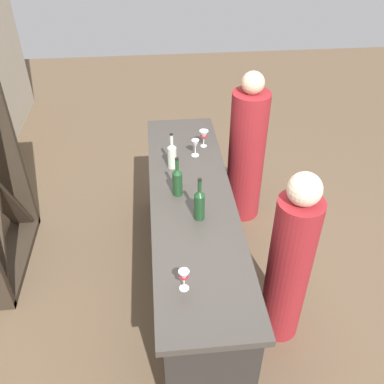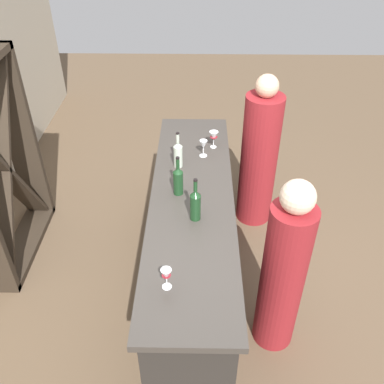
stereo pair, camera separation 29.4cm
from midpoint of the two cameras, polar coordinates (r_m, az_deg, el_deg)
The scene contains 11 objects.
ground_plane at distance 3.86m, azimuth 2.23°, elevation -12.28°, with size 12.00×12.00×0.00m, color brown.
bar_counter at distance 3.50m, azimuth 2.42°, elevation -7.05°, with size 2.54×0.63×0.98m.
wine_rack at distance 3.89m, azimuth -22.66°, elevation 2.70°, with size 1.13×0.28×1.83m.
wine_bottle_leftmost_olive_green at distance 2.92m, azimuth 3.34°, elevation -1.74°, with size 0.08×0.08×0.34m.
wine_bottle_second_left_olive_green at distance 3.15m, azimuth 0.78°, elevation 1.55°, with size 0.08×0.08×0.32m.
wine_bottle_center_clear_pale at distance 3.46m, azimuth 0.53°, elevation 5.13°, with size 0.07×0.07×0.32m.
wine_glass_near_left at distance 3.75m, azimuth 5.22°, elevation 7.40°, with size 0.08×0.08×0.16m.
wine_glass_near_center at distance 3.61m, azimuth 3.90°, elevation 6.27°, with size 0.07×0.07×0.15m.
wine_glass_near_right at distance 2.48m, azimuth -0.05°, elevation -11.38°, with size 0.06×0.06×0.15m.
person_left_guest at distance 4.17m, azimuth 11.06°, elevation 4.44°, with size 0.44×0.44×1.57m.
person_center_guest at distance 3.08m, azimuth 14.97°, elevation -10.81°, with size 0.40×0.40×1.50m.
Camera 2 is at (-2.51, -0.04, 2.93)m, focal length 39.40 mm.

